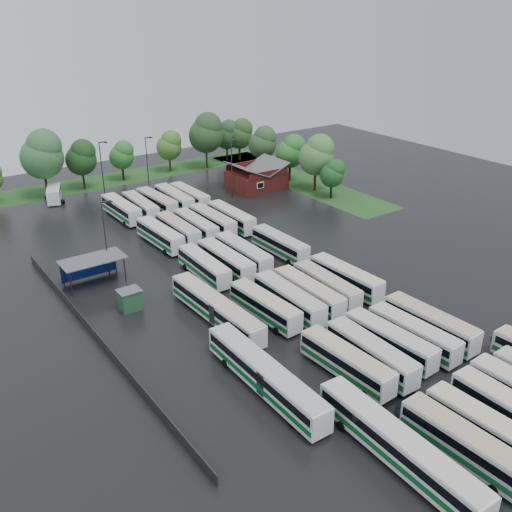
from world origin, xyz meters
TOP-DOWN VIEW (x-y plane):
  - ground at (0.00, 0.00)m, footprint 160.00×160.00m
  - brick_building at (24.00, 42.77)m, footprint 10.07×8.60m
  - wash_shed at (-17.20, 22.02)m, footprint 8.20×4.20m
  - utility_hut at (-16.20, 12.60)m, footprint 2.70×2.20m
  - grass_strip_north at (2.00, 64.80)m, footprint 80.00×10.00m
  - grass_strip_east at (34.00, 42.80)m, footprint 10.00×50.00m
  - west_fence at (-22.20, 8.00)m, footprint 0.10×50.00m
  - bus_r0c0 at (-4.45, -26.05)m, footprint 2.72×11.15m
  - bus_r0c1 at (-1.39, -26.08)m, footprint 2.75×10.95m
  - bus_r0c2 at (2.17, -26.13)m, footprint 2.47×11.18m
  - bus_r1c0 at (-4.30, -12.31)m, footprint 2.76×11.10m
  - bus_r1c1 at (-1.21, -12.63)m, footprint 2.63×11.21m
  - bus_r1c2 at (2.14, -12.08)m, footprint 2.87×11.01m
  - bus_r1c3 at (5.19, -12.64)m, footprint 2.78×10.94m
  - bus_r1c4 at (8.30, -12.35)m, footprint 2.81×11.38m
  - bus_r2c0 at (-4.24, 1.42)m, footprint 2.78×10.93m
  - bus_r2c1 at (-1.01, 1.01)m, footprint 2.61×11.44m
  - bus_r2c2 at (1.97, 0.93)m, footprint 2.54×11.26m
  - bus_r2c3 at (5.09, 1.11)m, footprint 2.73×10.94m
  - bus_r2c4 at (8.58, 1.34)m, footprint 2.75×11.25m
  - bus_r3c0 at (-4.51, 14.86)m, footprint 2.61×10.89m
  - bus_r3c1 at (-1.22, 14.65)m, footprint 2.43×11.26m
  - bus_r3c2 at (1.97, 15.13)m, footprint 2.56×11.40m
  - bus_r3c4 at (8.29, 14.85)m, footprint 2.43×10.95m
  - bus_r4c0 at (-4.40, 28.08)m, footprint 2.70×11.16m
  - bus_r4c1 at (-1.16, 28.49)m, footprint 2.52×11.07m
  - bus_r4c2 at (1.97, 28.39)m, footprint 2.53×10.97m
  - bus_r4c3 at (5.18, 28.68)m, footprint 2.42×11.24m
  - bus_r4c4 at (8.45, 28.14)m, footprint 2.47×11.28m
  - bus_r5c0 at (-4.52, 42.27)m, footprint 2.58×11.28m
  - bus_r5c1 at (-1.26, 41.71)m, footprint 2.72×11.09m
  - bus_r5c2 at (2.13, 42.34)m, footprint 2.85×11.10m
  - bus_r5c3 at (5.32, 41.83)m, footprint 2.72×11.42m
  - bus_r5c4 at (8.35, 41.77)m, footprint 2.42×10.92m
  - artic_bus_west_a at (-9.00, -23.19)m, footprint 2.88×16.85m
  - artic_bus_west_b at (-9.23, 4.08)m, footprint 2.73×16.50m
  - artic_bus_west_c at (-12.19, -9.51)m, footprint 2.65×16.99m
  - minibus at (-11.08, 57.86)m, footprint 4.23×6.56m
  - tree_north_1 at (-11.12, 61.06)m, footprint 7.80×7.80m
  - tree_north_2 at (-3.67, 62.13)m, footprint 5.93×5.93m
  - tree_north_3 at (5.01, 63.19)m, footprint 4.97×4.97m
  - tree_north_4 at (15.88, 63.35)m, footprint 5.38×5.38m
  - tree_north_5 at (23.66, 60.94)m, footprint 7.38×7.38m
  - tree_north_6 at (30.87, 63.87)m, footprint 5.65×5.65m
  - tree_east_0 at (32.18, 29.84)m, footprint 4.52×4.49m
  - tree_east_1 at (32.68, 35.02)m, footprint 6.68×6.68m
  - tree_east_2 at (32.86, 43.10)m, footprint 5.81×5.78m
  - tree_east_3 at (32.19, 51.88)m, footprint 5.94×5.94m
  - tree_east_4 at (33.31, 62.25)m, footprint 5.83×5.83m
  - lamp_post_ne at (17.22, 41.01)m, footprint 1.68×0.33m
  - lamp_post_nw at (-14.47, 23.17)m, footprint 1.61×0.31m
  - lamp_post_back_w at (-2.85, 53.65)m, footprint 1.66×0.32m
  - lamp_post_back_e at (6.85, 55.19)m, footprint 1.56×0.30m
  - puddle_0 at (-3.28, -19.15)m, footprint 5.72×5.72m
  - puddle_2 at (-5.27, 3.41)m, footprint 6.95×6.95m
  - puddle_3 at (3.53, -4.34)m, footprint 4.77×4.77m
  - puddle_4 at (14.02, -17.60)m, footprint 2.34×2.34m

SIDE VIEW (x-z plane):
  - ground at x=0.00m, z-range 0.00..0.00m
  - puddle_0 at x=-3.28m, z-range 0.00..0.01m
  - puddle_2 at x=-5.27m, z-range 0.00..0.01m
  - puddle_3 at x=3.53m, z-range 0.00..0.01m
  - puddle_4 at x=14.02m, z-range 0.00..0.01m
  - grass_strip_north at x=2.00m, z-range 0.00..0.01m
  - grass_strip_east at x=34.00m, z-range 0.00..0.01m
  - west_fence at x=-22.20m, z-range 0.00..1.20m
  - utility_hut at x=-16.20m, z-range 0.01..2.63m
  - minibus at x=-11.08m, z-range 0.15..2.84m
  - bus_r3c0 at x=-4.51m, z-range 0.15..3.16m
  - bus_r2c0 at x=-4.24m, z-range 0.15..3.17m
  - bus_r1c3 at x=5.19m, z-range 0.15..3.17m
  - bus_r2c3 at x=5.09m, z-range 0.15..3.17m
  - bus_r0c1 at x=-1.39m, z-range 0.15..3.18m
  - bus_r5c4 at x=8.35m, z-range 0.15..3.18m
  - bus_r1c2 at x=2.14m, z-range 0.15..3.19m
  - bus_r4c2 at x=1.97m, z-range 0.15..3.19m
  - bus_r3c4 at x=8.29m, z-range 0.15..3.19m
  - bus_r5c2 at x=2.13m, z-range 0.15..3.22m
  - bus_r1c0 at x=-4.30m, z-range 0.15..3.22m
  - bus_r5c1 at x=-1.26m, z-range 0.15..3.22m
  - bus_r4c1 at x=-1.16m, z-range 0.15..3.22m
  - artic_bus_west_b at x=-9.23m, z-range 0.17..3.22m
  - bus_r0c0 at x=-4.45m, z-range 0.15..3.24m
  - bus_r4c0 at x=-4.40m, z-range 0.15..3.24m
  - bus_r1c1 at x=-1.21m, z-range 0.16..3.26m
  - bus_r0c2 at x=2.17m, z-range 0.16..3.26m
  - bus_r2c4 at x=8.58m, z-range 0.16..3.27m
  - bus_r2c2 at x=1.97m, z-range 0.16..3.28m
  - bus_r4c3 at x=5.18m, z-range 0.16..3.28m
  - bus_r5c0 at x=-4.52m, z-range 0.16..3.29m
  - bus_r3c1 at x=-1.22m, z-range 0.16..3.29m
  - bus_r4c4 at x=8.45m, z-range 0.16..3.29m
  - artic_bus_west_a at x=-9.00m, z-range 0.17..3.29m
  - bus_r1c4 at x=8.30m, z-range 0.16..3.30m
  - bus_r5c3 at x=5.32m, z-range 0.16..3.32m
  - bus_r3c2 at x=1.97m, z-range 0.16..3.32m
  - artic_bus_west_c at x=-12.19m, z-range 0.17..3.32m
  - bus_r2c1 at x=-1.01m, z-range 0.16..3.33m
  - brick_building at x=24.00m, z-range -0.83..4.56m
  - wash_shed at x=-17.20m, z-range 1.20..4.78m
  - tree_east_0 at x=32.18m, z-range 1.06..8.50m
  - tree_north_3 at x=5.01m, z-range 1.18..9.41m
  - tree_north_4 at x=15.88m, z-range 1.28..10.19m
  - lamp_post_back_e at x=6.85m, z-range 0.81..10.92m
  - tree_north_6 at x=30.87m, z-range 1.34..10.71m
  - lamp_post_nw at x=-14.47m, z-range 0.84..11.26m
  - tree_east_2 at x=32.86m, z-range 1.37..10.94m
  - tree_east_4 at x=33.31m, z-range 1.38..11.04m
  - lamp_post_back_w at x=-2.85m, z-range 0.87..11.65m
  - tree_north_2 at x=-3.67m, z-range 1.41..11.23m
  - tree_east_3 at x=32.19m, z-range 1.41..11.24m
  - lamp_post_ne at x=17.22m, z-range 0.88..11.78m
  - tree_east_1 at x=32.68m, z-range 1.58..12.65m
  - tree_north_5 at x=23.66m, z-range 1.75..13.98m
  - tree_north_1 at x=-11.12m, z-range 1.85..14.77m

